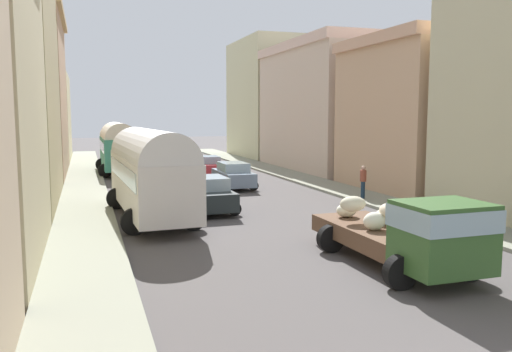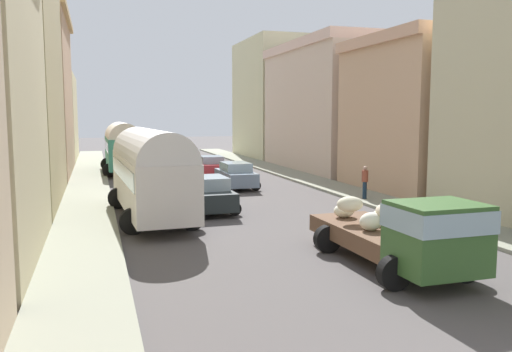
{
  "view_description": "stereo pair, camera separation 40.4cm",
  "coord_description": "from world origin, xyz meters",
  "px_view_note": "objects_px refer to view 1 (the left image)",
  "views": [
    {
      "loc": [
        -7.13,
        -4.58,
        4.5
      ],
      "look_at": [
        0.0,
        17.46,
        1.82
      ],
      "focal_mm": 37.11,
      "sensor_mm": 36.0,
      "label": 1
    },
    {
      "loc": [
        -6.74,
        -4.7,
        4.5
      ],
      "look_at": [
        0.0,
        17.46,
        1.82
      ],
      "focal_mm": 37.11,
      "sensor_mm": 36.0,
      "label": 2
    }
  ],
  "objects_px": {
    "parked_bus_1": "(118,145)",
    "pedestrian_0": "(363,181)",
    "car_0": "(233,175)",
    "car_4": "(171,176)",
    "car_2": "(178,154)",
    "parked_bus_0": "(150,170)",
    "car_3": "(208,194)",
    "car_5": "(161,165)",
    "car_1": "(208,167)",
    "cargo_truck_0": "(409,232)",
    "car_6": "(152,159)"
  },
  "relations": [
    {
      "from": "parked_bus_1",
      "to": "pedestrian_0",
      "type": "relative_size",
      "value": 4.43
    },
    {
      "from": "car_0",
      "to": "car_4",
      "type": "bearing_deg",
      "value": 163.67
    },
    {
      "from": "car_2",
      "to": "car_4",
      "type": "xyz_separation_m",
      "value": [
        -3.46,
        -18.27,
        0.01
      ]
    },
    {
      "from": "parked_bus_1",
      "to": "car_0",
      "type": "distance_m",
      "value": 12.54
    },
    {
      "from": "parked_bus_0",
      "to": "parked_bus_1",
      "type": "relative_size",
      "value": 1.18
    },
    {
      "from": "car_3",
      "to": "car_5",
      "type": "relative_size",
      "value": 0.97
    },
    {
      "from": "car_4",
      "to": "car_5",
      "type": "xyz_separation_m",
      "value": [
        0.4,
        7.31,
        0.04
      ]
    },
    {
      "from": "car_0",
      "to": "pedestrian_0",
      "type": "distance_m",
      "value": 8.48
    },
    {
      "from": "parked_bus_0",
      "to": "car_1",
      "type": "relative_size",
      "value": 2.65
    },
    {
      "from": "parked_bus_0",
      "to": "cargo_truck_0",
      "type": "height_order",
      "value": "parked_bus_0"
    },
    {
      "from": "car_2",
      "to": "car_5",
      "type": "relative_size",
      "value": 0.88
    },
    {
      "from": "pedestrian_0",
      "to": "car_2",
      "type": "bearing_deg",
      "value": 101.66
    },
    {
      "from": "parked_bus_0",
      "to": "car_6",
      "type": "bearing_deg",
      "value": 82.93
    },
    {
      "from": "car_2",
      "to": "pedestrian_0",
      "type": "distance_m",
      "value": 26.58
    },
    {
      "from": "car_1",
      "to": "car_3",
      "type": "height_order",
      "value": "car_3"
    },
    {
      "from": "parked_bus_1",
      "to": "car_5",
      "type": "xyz_separation_m",
      "value": [
        2.95,
        -2.44,
        -1.36
      ]
    },
    {
      "from": "car_2",
      "to": "pedestrian_0",
      "type": "relative_size",
      "value": 2.07
    },
    {
      "from": "cargo_truck_0",
      "to": "pedestrian_0",
      "type": "relative_size",
      "value": 3.58
    },
    {
      "from": "parked_bus_1",
      "to": "cargo_truck_0",
      "type": "xyz_separation_m",
      "value": [
        6.34,
        -29.14,
        -0.98
      ]
    },
    {
      "from": "parked_bus_0",
      "to": "car_6",
      "type": "height_order",
      "value": "parked_bus_0"
    },
    {
      "from": "cargo_truck_0",
      "to": "car_3",
      "type": "distance_m",
      "value": 11.6
    },
    {
      "from": "cargo_truck_0",
      "to": "car_5",
      "type": "bearing_deg",
      "value": 97.23
    },
    {
      "from": "car_0",
      "to": "car_1",
      "type": "xyz_separation_m",
      "value": [
        -0.2,
        6.24,
        -0.03
      ]
    },
    {
      "from": "car_0",
      "to": "car_6",
      "type": "height_order",
      "value": "car_0"
    },
    {
      "from": "car_4",
      "to": "parked_bus_0",
      "type": "bearing_deg",
      "value": -104.17
    },
    {
      "from": "pedestrian_0",
      "to": "parked_bus_0",
      "type": "bearing_deg",
      "value": -173.23
    },
    {
      "from": "cargo_truck_0",
      "to": "car_0",
      "type": "bearing_deg",
      "value": 90.42
    },
    {
      "from": "car_4",
      "to": "car_6",
      "type": "bearing_deg",
      "value": 87.84
    },
    {
      "from": "car_2",
      "to": "car_5",
      "type": "distance_m",
      "value": 11.37
    },
    {
      "from": "parked_bus_1",
      "to": "car_3",
      "type": "distance_m",
      "value": 18.33
    },
    {
      "from": "parked_bus_1",
      "to": "car_4",
      "type": "bearing_deg",
      "value": -75.29
    },
    {
      "from": "parked_bus_1",
      "to": "car_4",
      "type": "height_order",
      "value": "parked_bus_1"
    },
    {
      "from": "cargo_truck_0",
      "to": "car_2",
      "type": "relative_size",
      "value": 1.73
    },
    {
      "from": "parked_bus_1",
      "to": "car_4",
      "type": "xyz_separation_m",
      "value": [
        2.56,
        -9.75,
        -1.39
      ]
    },
    {
      "from": "parked_bus_1",
      "to": "car_0",
      "type": "bearing_deg",
      "value": -60.17
    },
    {
      "from": "car_0",
      "to": "car_5",
      "type": "relative_size",
      "value": 0.97
    },
    {
      "from": "car_6",
      "to": "car_0",
      "type": "bearing_deg",
      "value": -77.89
    },
    {
      "from": "parked_bus_1",
      "to": "cargo_truck_0",
      "type": "bearing_deg",
      "value": -77.72
    },
    {
      "from": "car_3",
      "to": "car_2",
      "type": "bearing_deg",
      "value": 83.52
    },
    {
      "from": "car_2",
      "to": "parked_bus_1",
      "type": "bearing_deg",
      "value": -125.26
    },
    {
      "from": "parked_bus_0",
      "to": "pedestrian_0",
      "type": "distance_m",
      "value": 11.26
    },
    {
      "from": "car_4",
      "to": "car_2",
      "type": "bearing_deg",
      "value": 79.27
    },
    {
      "from": "cargo_truck_0",
      "to": "car_1",
      "type": "relative_size",
      "value": 1.82
    },
    {
      "from": "car_0",
      "to": "car_1",
      "type": "distance_m",
      "value": 6.24
    },
    {
      "from": "parked_bus_1",
      "to": "pedestrian_0",
      "type": "height_order",
      "value": "parked_bus_1"
    },
    {
      "from": "car_5",
      "to": "pedestrian_0",
      "type": "xyz_separation_m",
      "value": [
        8.44,
        -15.08,
        0.27
      ]
    },
    {
      "from": "car_5",
      "to": "car_6",
      "type": "distance_m",
      "value": 6.23
    },
    {
      "from": "car_1",
      "to": "car_0",
      "type": "bearing_deg",
      "value": -88.15
    },
    {
      "from": "parked_bus_0",
      "to": "car_0",
      "type": "bearing_deg",
      "value": 53.46
    },
    {
      "from": "car_1",
      "to": "pedestrian_0",
      "type": "relative_size",
      "value": 1.97
    }
  ]
}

